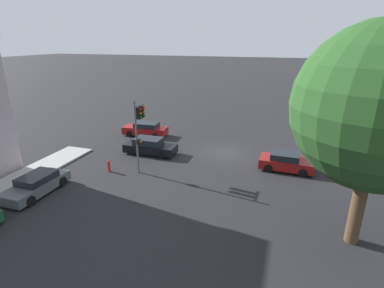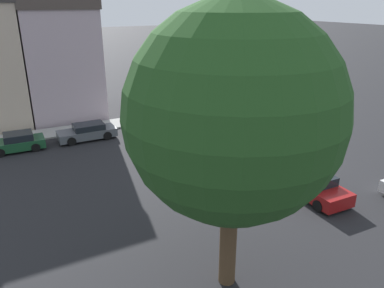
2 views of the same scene
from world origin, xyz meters
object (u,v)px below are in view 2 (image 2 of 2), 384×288
object	(u,v)px
traffic_signal	(174,98)
crossing_car_3	(237,113)
crossing_car_2	(209,128)
fire_hydrant	(152,134)
crossing_car_0	(314,186)
street_tree	(233,115)
parked_car_1	(17,142)
parked_car_0	(87,132)

from	to	relation	value
traffic_signal	crossing_car_3	size ratio (longest dim) A/B	1.19
crossing_car_2	fire_hydrant	world-z (taller)	crossing_car_2
crossing_car_0	street_tree	bearing A→B (deg)	-65.33
parked_car_1	fire_hydrant	world-z (taller)	parked_car_1
crossing_car_3	crossing_car_0	bearing A→B (deg)	159.10
crossing_car_3	street_tree	bearing A→B (deg)	141.36
crossing_car_2	crossing_car_3	size ratio (longest dim) A/B	0.99
traffic_signal	parked_car_1	world-z (taller)	traffic_signal
crossing_car_2	parked_car_0	world-z (taller)	crossing_car_2
parked_car_0	fire_hydrant	xyz separation A→B (m)	(-2.63, -4.50, -0.14)
crossing_car_2	fire_hydrant	bearing A→B (deg)	-107.52
crossing_car_0	crossing_car_3	distance (m)	15.18
parked_car_1	parked_car_0	bearing A→B (deg)	-179.05
traffic_signal	crossing_car_0	distance (m)	11.76
traffic_signal	fire_hydrant	distance (m)	4.25
crossing_car_0	parked_car_1	world-z (taller)	crossing_car_0
parked_car_1	fire_hydrant	bearing A→B (deg)	165.88
street_tree	traffic_signal	world-z (taller)	street_tree
street_tree	fire_hydrant	xyz separation A→B (m)	(16.51, -3.51, -6.43)
crossing_car_2	parked_car_1	world-z (taller)	crossing_car_2
crossing_car_3	parked_car_0	xyz separation A→B (m)	(1.21, 13.70, -0.05)
crossing_car_2	parked_car_1	distance (m)	14.74
traffic_signal	crossing_car_0	xyz separation A→B (m)	(-10.71, -3.64, -3.23)
crossing_car_3	parked_car_1	world-z (taller)	crossing_car_3
street_tree	fire_hydrant	distance (m)	18.07
crossing_car_3	parked_car_0	bearing A→B (deg)	81.66
traffic_signal	crossing_car_3	xyz separation A→B (m)	(3.76, -8.23, -3.22)
crossing_car_2	parked_car_1	xyz separation A→B (m)	(4.01, 14.19, -0.04)
parked_car_0	parked_car_1	size ratio (longest dim) A/B	1.17
crossing_car_3	fire_hydrant	xyz separation A→B (m)	(-1.43, 9.20, -0.19)
street_tree	traffic_signal	size ratio (longest dim) A/B	1.89
crossing_car_2	parked_car_0	xyz separation A→B (m)	(3.98, 9.00, -0.05)
crossing_car_3	fire_hydrant	world-z (taller)	crossing_car_3
traffic_signal	crossing_car_3	distance (m)	9.60
street_tree	crossing_car_0	distance (m)	10.82
crossing_car_3	parked_car_1	distance (m)	18.93
traffic_signal	parked_car_0	size ratio (longest dim) A/B	1.24
fire_hydrant	crossing_car_2	bearing A→B (deg)	-106.72
street_tree	crossing_car_3	xyz separation A→B (m)	(17.94, -12.72, -6.24)
crossing_car_3	parked_car_1	xyz separation A→B (m)	(1.23, 18.89, -0.04)
crossing_car_2	crossing_car_3	distance (m)	5.46
street_tree	crossing_car_0	size ratio (longest dim) A/B	2.59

